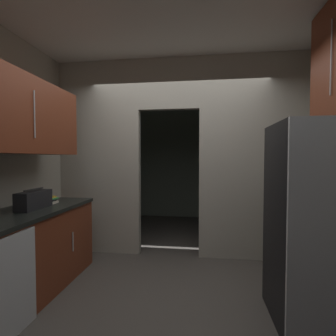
{
  "coord_description": "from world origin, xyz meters",
  "views": [
    {
      "loc": [
        0.35,
        -2.47,
        1.42
      ],
      "look_at": [
        -0.09,
        0.78,
        1.29
      ],
      "focal_mm": 27.49,
      "sensor_mm": 36.0,
      "label": 1
    }
  ],
  "objects_px": {
    "refrigerator": "(325,225)",
    "book_stack": "(50,200)",
    "boombox": "(34,200)",
    "dishwasher": "(11,288)"
  },
  "relations": [
    {
      "from": "dishwasher",
      "to": "book_stack",
      "type": "bearing_deg",
      "value": 107.38
    },
    {
      "from": "dishwasher",
      "to": "book_stack",
      "type": "distance_m",
      "value": 1.2
    },
    {
      "from": "refrigerator",
      "to": "boombox",
      "type": "height_order",
      "value": "refrigerator"
    },
    {
      "from": "dishwasher",
      "to": "boombox",
      "type": "xyz_separation_m",
      "value": [
        -0.3,
        0.72,
        0.56
      ]
    },
    {
      "from": "refrigerator",
      "to": "dishwasher",
      "type": "bearing_deg",
      "value": -168.06
    },
    {
      "from": "refrigerator",
      "to": "boombox",
      "type": "xyz_separation_m",
      "value": [
        -2.8,
        0.19,
        0.12
      ]
    },
    {
      "from": "book_stack",
      "to": "dishwasher",
      "type": "bearing_deg",
      "value": -72.62
    },
    {
      "from": "refrigerator",
      "to": "book_stack",
      "type": "distance_m",
      "value": 2.87
    },
    {
      "from": "boombox",
      "to": "dishwasher",
      "type": "bearing_deg",
      "value": -67.05
    },
    {
      "from": "boombox",
      "to": "refrigerator",
      "type": "bearing_deg",
      "value": -3.83
    }
  ]
}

